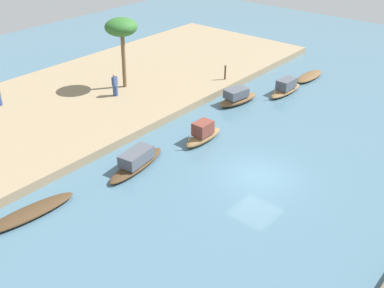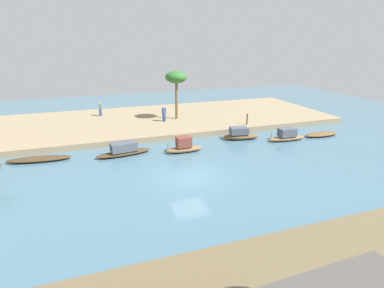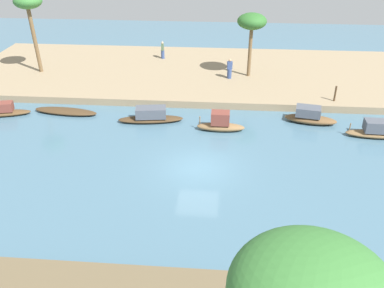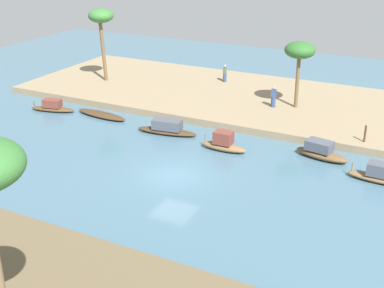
{
  "view_description": "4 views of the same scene",
  "coord_description": "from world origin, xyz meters",
  "px_view_note": "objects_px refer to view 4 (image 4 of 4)",
  "views": [
    {
      "loc": [
        18.78,
        10.84,
        14.05
      ],
      "look_at": [
        0.3,
        -4.56,
        0.53
      ],
      "focal_mm": 42.87,
      "sensor_mm": 36.0,
      "label": 1
    },
    {
      "loc": [
        6.4,
        18.68,
        9.0
      ],
      "look_at": [
        -1.78,
        -4.61,
        0.74
      ],
      "focal_mm": 29.08,
      "sensor_mm": 36.0,
      "label": 2
    },
    {
      "loc": [
        -1.29,
        20.36,
        12.93
      ],
      "look_at": [
        0.45,
        -1.1,
        0.96
      ],
      "focal_mm": 39.12,
      "sensor_mm": 36.0,
      "label": 3
    },
    {
      "loc": [
        -13.57,
        24.46,
        13.86
      ],
      "look_at": [
        -0.01,
        -2.45,
        1.16
      ],
      "focal_mm": 47.99,
      "sensor_mm": 36.0,
      "label": 4
    }
  ],
  "objects_px": {
    "sampan_near_left_bank": "(167,128)",
    "sampan_downstream_large": "(224,143)",
    "sampan_open_hull": "(381,175)",
    "person_on_near_bank": "(225,74)",
    "sampan_midstream": "(53,107)",
    "palm_tree_left_far": "(101,19)",
    "sampan_upstream_small": "(102,115)",
    "mooring_post": "(365,134)",
    "sampan_with_red_awning": "(321,152)",
    "person_by_mooring": "(273,98)",
    "palm_tree_left_near": "(300,52)"
  },
  "relations": [
    {
      "from": "sampan_with_red_awning",
      "to": "sampan_open_hull",
      "type": "bearing_deg",
      "value": 166.13
    },
    {
      "from": "person_on_near_bank",
      "to": "palm_tree_left_near",
      "type": "height_order",
      "value": "palm_tree_left_near"
    },
    {
      "from": "sampan_downstream_large",
      "to": "palm_tree_left_near",
      "type": "distance_m",
      "value": 10.71
    },
    {
      "from": "sampan_midstream",
      "to": "person_by_mooring",
      "type": "height_order",
      "value": "person_by_mooring"
    },
    {
      "from": "sampan_downstream_large",
      "to": "mooring_post",
      "type": "xyz_separation_m",
      "value": [
        -8.4,
        -4.45,
        0.63
      ]
    },
    {
      "from": "sampan_midstream",
      "to": "sampan_near_left_bank",
      "type": "distance_m",
      "value": 10.8
    },
    {
      "from": "person_by_mooring",
      "to": "person_on_near_bank",
      "type": "bearing_deg",
      "value": 129.0
    },
    {
      "from": "person_by_mooring",
      "to": "palm_tree_left_near",
      "type": "relative_size",
      "value": 0.32
    },
    {
      "from": "sampan_open_hull",
      "to": "person_on_near_bank",
      "type": "bearing_deg",
      "value": -38.49
    },
    {
      "from": "palm_tree_left_far",
      "to": "sampan_midstream",
      "type": "bearing_deg",
      "value": 92.8
    },
    {
      "from": "person_on_near_bank",
      "to": "palm_tree_left_near",
      "type": "xyz_separation_m",
      "value": [
        -8.05,
        4.3,
        3.81
      ]
    },
    {
      "from": "sampan_upstream_small",
      "to": "palm_tree_left_far",
      "type": "xyz_separation_m",
      "value": [
        4.74,
        -7.15,
        6.15
      ]
    },
    {
      "from": "sampan_upstream_small",
      "to": "person_on_near_bank",
      "type": "distance_m",
      "value": 13.19
    },
    {
      "from": "sampan_upstream_small",
      "to": "sampan_near_left_bank",
      "type": "xyz_separation_m",
      "value": [
        -6.45,
        0.84,
        0.24
      ]
    },
    {
      "from": "palm_tree_left_near",
      "to": "palm_tree_left_far",
      "type": "relative_size",
      "value": 0.79
    },
    {
      "from": "palm_tree_left_far",
      "to": "sampan_upstream_small",
      "type": "bearing_deg",
      "value": 123.53
    },
    {
      "from": "sampan_downstream_large",
      "to": "person_by_mooring",
      "type": "bearing_deg",
      "value": -93.11
    },
    {
      "from": "sampan_upstream_small",
      "to": "sampan_midstream",
      "type": "relative_size",
      "value": 1.25
    },
    {
      "from": "sampan_midstream",
      "to": "mooring_post",
      "type": "distance_m",
      "value": 24.35
    },
    {
      "from": "sampan_upstream_small",
      "to": "palm_tree_left_near",
      "type": "height_order",
      "value": "palm_tree_left_near"
    },
    {
      "from": "sampan_midstream",
      "to": "mooring_post",
      "type": "relative_size",
      "value": 3.33
    },
    {
      "from": "person_on_near_bank",
      "to": "person_by_mooring",
      "type": "distance_m",
      "value": 8.13
    },
    {
      "from": "sampan_with_red_awning",
      "to": "person_by_mooring",
      "type": "xyz_separation_m",
      "value": [
        5.63,
        -7.06,
        0.81
      ]
    },
    {
      "from": "sampan_upstream_small",
      "to": "sampan_near_left_bank",
      "type": "relative_size",
      "value": 1.05
    },
    {
      "from": "sampan_midstream",
      "to": "sampan_near_left_bank",
      "type": "relative_size",
      "value": 0.84
    },
    {
      "from": "sampan_midstream",
      "to": "sampan_near_left_bank",
      "type": "height_order",
      "value": "sampan_near_left_bank"
    },
    {
      "from": "palm_tree_left_far",
      "to": "person_by_mooring",
      "type": "bearing_deg",
      "value": 179.3
    },
    {
      "from": "sampan_near_left_bank",
      "to": "person_by_mooring",
      "type": "relative_size",
      "value": 2.76
    },
    {
      "from": "sampan_downstream_large",
      "to": "sampan_with_red_awning",
      "type": "relative_size",
      "value": 0.87
    },
    {
      "from": "sampan_open_hull",
      "to": "palm_tree_left_near",
      "type": "distance_m",
      "value": 13.27
    },
    {
      "from": "sampan_downstream_large",
      "to": "palm_tree_left_near",
      "type": "height_order",
      "value": "palm_tree_left_near"
    },
    {
      "from": "palm_tree_left_near",
      "to": "sampan_downstream_large",
      "type": "bearing_deg",
      "value": 76.94
    },
    {
      "from": "person_on_near_bank",
      "to": "mooring_post",
      "type": "distance_m",
      "value": 17.02
    },
    {
      "from": "sampan_downstream_large",
      "to": "palm_tree_left_far",
      "type": "height_order",
      "value": "palm_tree_left_far"
    },
    {
      "from": "sampan_downstream_large",
      "to": "person_on_near_bank",
      "type": "bearing_deg",
      "value": -66.41
    },
    {
      "from": "sampan_upstream_small",
      "to": "sampan_near_left_bank",
      "type": "height_order",
      "value": "sampan_near_left_bank"
    },
    {
      "from": "person_on_near_bank",
      "to": "sampan_near_left_bank",
      "type": "bearing_deg",
      "value": -174.44
    },
    {
      "from": "sampan_open_hull",
      "to": "sampan_with_red_awning",
      "type": "relative_size",
      "value": 1.03
    },
    {
      "from": "sampan_upstream_small",
      "to": "mooring_post",
      "type": "xyz_separation_m",
      "value": [
        -19.74,
        -2.67,
        0.95
      ]
    },
    {
      "from": "sampan_near_left_bank",
      "to": "sampan_downstream_large",
      "type": "bearing_deg",
      "value": 161.2
    },
    {
      "from": "sampan_with_red_awning",
      "to": "person_on_near_bank",
      "type": "xyz_separation_m",
      "value": [
        12.04,
        -12.06,
        0.8
      ]
    },
    {
      "from": "sampan_midstream",
      "to": "person_by_mooring",
      "type": "xyz_separation_m",
      "value": [
        -16.24,
        -7.65,
        0.9
      ]
    },
    {
      "from": "sampan_with_red_awning",
      "to": "palm_tree_left_far",
      "type": "relative_size",
      "value": 0.55
    },
    {
      "from": "sampan_downstream_large",
      "to": "mooring_post",
      "type": "height_order",
      "value": "mooring_post"
    },
    {
      "from": "mooring_post",
      "to": "sampan_near_left_bank",
      "type": "bearing_deg",
      "value": 14.79
    },
    {
      "from": "person_on_near_bank",
      "to": "palm_tree_left_far",
      "type": "bearing_deg",
      "value": 116.39
    },
    {
      "from": "sampan_downstream_large",
      "to": "palm_tree_left_near",
      "type": "xyz_separation_m",
      "value": [
        -2.19,
        -9.44,
        4.57
      ]
    },
    {
      "from": "sampan_midstream",
      "to": "palm_tree_left_far",
      "type": "bearing_deg",
      "value": -100.68
    },
    {
      "from": "sampan_downstream_large",
      "to": "palm_tree_left_far",
      "type": "relative_size",
      "value": 0.48
    },
    {
      "from": "sampan_downstream_large",
      "to": "mooring_post",
      "type": "distance_m",
      "value": 9.53
    }
  ]
}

